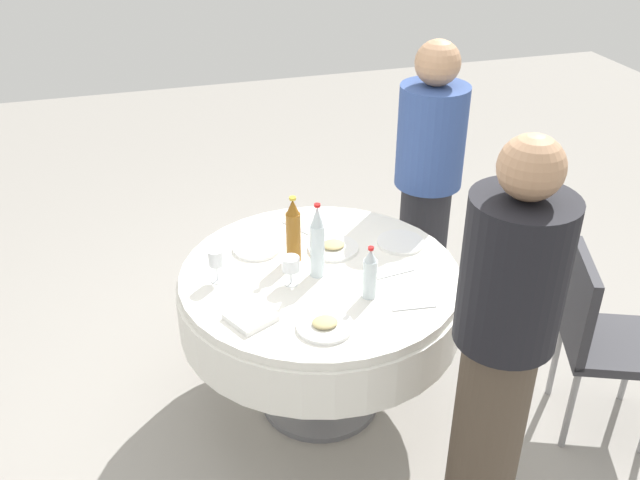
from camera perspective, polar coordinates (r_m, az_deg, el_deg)
ground_plane at (r=3.46m, az=0.00°, el=-12.92°), size 10.00×10.00×0.00m
dining_table at (r=3.09m, az=0.00°, el=-4.96°), size 1.24×1.24×0.74m
bottle_clear_west at (r=2.79m, az=4.09°, el=-2.79°), size 0.06×0.06×0.23m
bottle_amber_east at (r=3.01m, az=-2.20°, el=0.73°), size 0.06×0.06×0.31m
bottle_clear_outer at (r=2.89m, az=-0.22°, el=-0.22°), size 0.06×0.06×0.34m
wine_glass_right at (r=2.92m, az=-8.49°, el=-1.60°), size 0.06×0.06×0.15m
wine_glass_near at (r=2.87m, az=-2.40°, el=-2.08°), size 0.07×0.07×0.13m
plate_front at (r=3.21m, az=6.59°, el=-0.20°), size 0.21×0.21×0.02m
plate_south at (r=2.67m, az=0.40°, el=-6.97°), size 0.22×0.22×0.04m
plate_inner at (r=3.15m, az=1.09°, el=-0.60°), size 0.23×0.23×0.04m
plate_mid at (r=3.16m, az=-5.17°, el=-0.67°), size 0.22×0.22×0.02m
fork_east at (r=3.00m, az=6.16°, el=-2.76°), size 0.18×0.04×0.00m
fork_outer at (r=2.80m, az=7.71°, el=-5.51°), size 0.18×0.04×0.00m
knife_right at (r=3.32m, az=-2.01°, el=1.00°), size 0.10×0.16×0.00m
folded_napkin at (r=2.72m, az=-5.65°, el=-6.26°), size 0.22×0.22×0.02m
person_west at (r=2.47m, az=14.55°, el=-8.66°), size 0.34×0.34×1.63m
person_east at (r=3.63m, az=8.75°, el=4.50°), size 0.34×0.34×1.55m
chair_far at (r=3.25m, az=21.62°, el=-6.91°), size 0.52×0.52×0.87m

